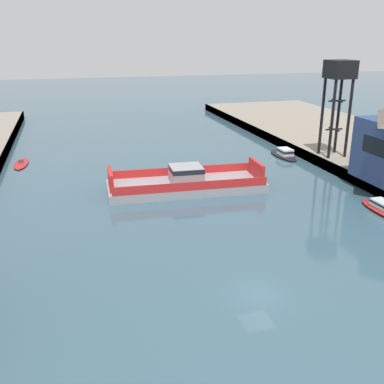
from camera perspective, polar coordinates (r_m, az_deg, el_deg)
name	(u,v)px	position (r m, az deg, el deg)	size (l,w,h in m)	color
ground_plane	(258,294)	(36.35, 8.42, -12.74)	(400.00, 400.00, 0.00)	#385666
chain_ferry	(186,183)	(58.46, -0.76, 1.18)	(20.65, 7.99, 3.30)	#939399
moored_boat_near_left	(21,164)	(75.39, -20.89, 3.39)	(2.51, 6.93, 0.86)	red
moored_boat_mid_left	(284,154)	(76.49, 11.64, 4.79)	(2.72, 7.78, 1.54)	black
crane_tower	(339,80)	(71.46, 18.21, 13.40)	(3.67, 3.67, 14.26)	black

